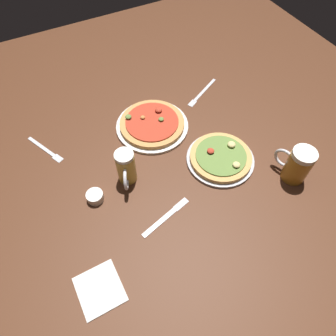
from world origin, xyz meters
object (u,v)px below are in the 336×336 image
(beer_mug_amber, at_px, (126,168))
(fork_left, at_px, (46,150))
(beer_mug_dark, at_px, (297,165))
(pizza_plate_near, at_px, (221,158))
(fork_spare, at_px, (202,93))
(napkin_folded, at_px, (100,289))
(ramekin_sauce, at_px, (95,197))
(pizza_plate_far, at_px, (152,124))
(knife_right, at_px, (166,217))

(beer_mug_amber, relative_size, fork_left, 0.77)
(beer_mug_amber, xyz_separation_m, fork_left, (-0.24, 0.29, -0.07))
(beer_mug_dark, height_order, beer_mug_amber, same)
(pizza_plate_near, relative_size, fork_spare, 1.27)
(napkin_folded, relative_size, fork_left, 0.75)
(beer_mug_dark, height_order, ramekin_sauce, beer_mug_dark)
(pizza_plate_far, distance_m, ramekin_sauce, 0.41)
(knife_right, distance_m, fork_spare, 0.67)
(ramekin_sauce, relative_size, knife_right, 0.30)
(beer_mug_dark, relative_size, knife_right, 0.71)
(fork_spare, bearing_deg, fork_left, 179.88)
(pizza_plate_far, xyz_separation_m, fork_spare, (0.30, 0.09, -0.01))
(beer_mug_amber, relative_size, ramekin_sauce, 2.38)
(pizza_plate_far, bearing_deg, fork_left, 168.91)
(beer_mug_amber, distance_m, fork_left, 0.38)
(pizza_plate_near, bearing_deg, beer_mug_amber, 166.13)
(pizza_plate_far, height_order, beer_mug_dark, beer_mug_dark)
(pizza_plate_far, bearing_deg, pizza_plate_near, -60.89)
(pizza_plate_far, relative_size, napkin_folded, 2.18)
(pizza_plate_near, relative_size, beer_mug_amber, 1.83)
(napkin_folded, bearing_deg, fork_spare, 39.82)
(pizza_plate_far, xyz_separation_m, ramekin_sauce, (-0.34, -0.23, 0.00))
(fork_left, bearing_deg, beer_mug_dark, -35.06)
(ramekin_sauce, bearing_deg, napkin_folded, -107.79)
(beer_mug_dark, height_order, fork_left, beer_mug_dark)
(pizza_plate_near, bearing_deg, ramekin_sauce, 172.88)
(ramekin_sauce, xyz_separation_m, fork_spare, (0.65, 0.31, -0.01))
(ramekin_sauce, xyz_separation_m, napkin_folded, (-0.10, -0.31, -0.01))
(fork_left, bearing_deg, napkin_folded, -89.58)
(pizza_plate_near, bearing_deg, knife_right, -158.30)
(pizza_plate_near, distance_m, fork_left, 0.71)
(fork_left, relative_size, knife_right, 0.91)
(knife_right, xyz_separation_m, fork_spare, (0.45, 0.50, 0.00))
(fork_left, bearing_deg, pizza_plate_near, -31.89)
(napkin_folded, bearing_deg, beer_mug_amber, 54.46)
(pizza_plate_near, bearing_deg, beer_mug_dark, -43.21)
(napkin_folded, bearing_deg, fork_left, 90.42)
(beer_mug_amber, distance_m, knife_right, 0.23)
(ramekin_sauce, bearing_deg, pizza_plate_near, -7.12)
(pizza_plate_far, relative_size, knife_right, 1.49)
(napkin_folded, bearing_deg, knife_right, 22.70)
(beer_mug_amber, distance_m, ramekin_sauce, 0.15)
(pizza_plate_far, xyz_separation_m, beer_mug_amber, (-0.20, -0.20, 0.06))
(ramekin_sauce, xyz_separation_m, fork_left, (-0.10, 0.31, -0.01))
(pizza_plate_near, relative_size, fork_left, 1.41)
(pizza_plate_far, height_order, knife_right, pizza_plate_far)
(beer_mug_amber, distance_m, napkin_folded, 0.42)
(beer_mug_dark, relative_size, fork_left, 0.77)
(ramekin_sauce, distance_m, fork_spare, 0.72)
(pizza_plate_near, relative_size, ramekin_sauce, 4.36)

